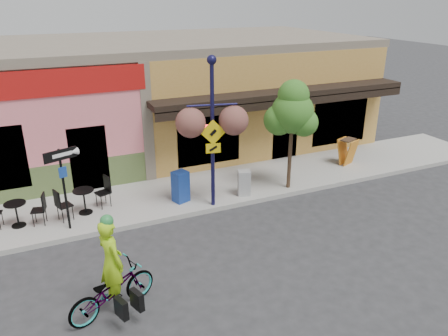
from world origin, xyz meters
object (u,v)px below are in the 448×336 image
cyclist_rider (113,272)px  street_tree (291,135)px  bicycle (112,290)px  building (146,95)px  newspaper_box_grey (244,183)px  newspaper_box_blue (181,186)px  lamp_post (212,134)px  one_way_sign (65,190)px

cyclist_rider → street_tree: (6.47, 3.63, 1.03)m
bicycle → cyclist_rider: bearing=-110.0°
building → bicycle: 10.96m
bicycle → newspaper_box_grey: bicycle is taller
bicycle → newspaper_box_blue: size_ratio=2.00×
building → bicycle: bearing=-108.8°
lamp_post → cyclist_rider: bearing=-123.8°
lamp_post → newspaper_box_grey: 2.22m
bicycle → cyclist_rider: 0.44m
building → newspaper_box_blue: (-0.60, -6.14, -1.61)m
cyclist_rider → lamp_post: (3.66, 3.46, 1.46)m
bicycle → one_way_sign: bearing=-12.7°
bicycle → newspaper_box_blue: 5.02m
cyclist_rider → lamp_post: size_ratio=0.42×
newspaper_box_blue → street_tree: 3.90m
lamp_post → newspaper_box_blue: bearing=154.7°
building → newspaper_box_grey: 6.89m
bicycle → street_tree: size_ratio=0.54×
newspaper_box_blue → street_tree: street_tree is taller
bicycle → lamp_post: 5.42m
one_way_sign → cyclist_rider: bearing=-102.3°
lamp_post → one_way_sign: 4.35m
newspaper_box_grey → building: bearing=120.9°
one_way_sign → newspaper_box_grey: one_way_sign is taller
bicycle → lamp_post: lamp_post is taller
building → lamp_post: size_ratio=4.02×
newspaper_box_grey → bicycle: bearing=-124.2°
cyclist_rider → newspaper_box_blue: 5.00m
bicycle → newspaper_box_grey: size_ratio=2.39×
bicycle → street_tree: (6.52, 3.63, 1.46)m
cyclist_rider → newspaper_box_grey: bearing=-72.6°
cyclist_rider → street_tree: bearing=-80.8°
lamp_post → street_tree: bearing=16.1°
building → street_tree: (3.03, -6.62, -0.27)m
newspaper_box_grey → newspaper_box_blue: bearing=-172.3°
newspaper_box_grey → street_tree: size_ratio=0.23×
one_way_sign → newspaper_box_blue: size_ratio=2.36×
building → cyclist_rider: 10.89m
one_way_sign → newspaper_box_blue: 3.46m
building → lamp_post: bearing=-88.1°
newspaper_box_grey → street_tree: (1.61, -0.09, 1.42)m
cyclist_rider → newspaper_box_blue: size_ratio=1.93×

